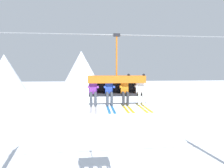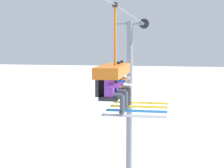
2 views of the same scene
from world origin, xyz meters
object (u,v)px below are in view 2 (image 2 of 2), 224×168
skier_blue (118,87)px  chairlift_chair (113,75)px  skier_orange (122,84)px  skier_white (125,81)px  skier_purple (114,90)px  lift_tower_far (130,95)px

skier_blue → chairlift_chair: bearing=33.9°
chairlift_chair → skier_orange: bearing=-32.8°
skier_white → skier_purple: bearing=-179.8°
lift_tower_far → skier_white: (-8.79, -0.92, 1.80)m
lift_tower_far → chairlift_chair: 10.02m
skier_white → chairlift_chair: bearing=167.8°
skier_white → skier_orange: bearing=180.0°
lift_tower_far → skier_purple: lift_tower_far is taller
skier_purple → skier_orange: size_ratio=1.00×
skier_purple → skier_white: skier_white is taller
skier_orange → skier_white: size_ratio=1.00×
chairlift_chair → skier_blue: size_ratio=1.71×
skier_purple → skier_blue: (0.66, 0.00, 0.00)m
skier_purple → skier_white: 1.98m
chairlift_chair → lift_tower_far: bearing=4.2°
chairlift_chair → skier_purple: size_ratio=1.71×
chairlift_chair → skier_blue: (-0.33, -0.22, -0.30)m
skier_blue → skier_white: size_ratio=1.00×
chairlift_chair → skier_purple: bearing=-167.4°
chairlift_chair → skier_purple: (-0.99, -0.22, -0.30)m
lift_tower_far → skier_white: size_ratio=5.29×
chairlift_chair → skier_purple: chairlift_chair is taller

